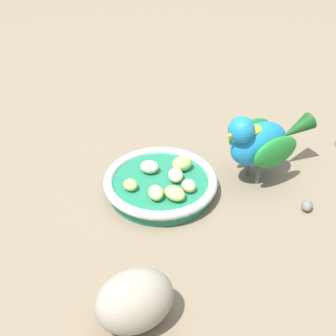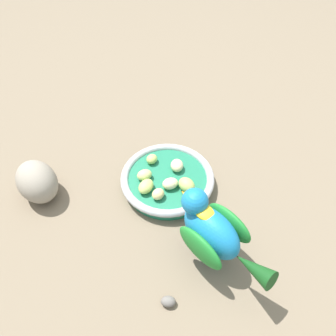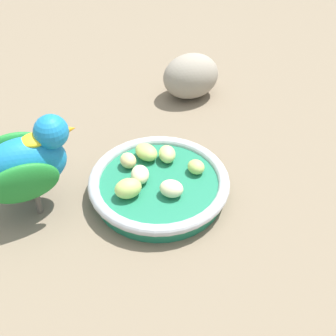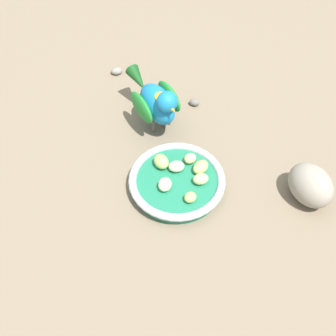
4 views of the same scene
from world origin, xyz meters
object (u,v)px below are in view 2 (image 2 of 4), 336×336
(apple_piece_1, at_px, (187,185))
(apple_piece_4, at_px, (177,165))
(feeding_bowl, at_px, (168,179))
(rock_large, at_px, (37,182))
(apple_piece_0, at_px, (144,175))
(pebble_0, at_px, (168,302))
(apple_piece_3, at_px, (172,184))
(parrot, at_px, (213,232))
(apple_piece_2, at_px, (152,159))
(apple_piece_6, at_px, (146,186))
(apple_piece_5, at_px, (158,194))

(apple_piece_1, relative_size, apple_piece_4, 1.15)
(feeding_bowl, relative_size, rock_large, 1.94)
(apple_piece_0, distance_m, pebble_0, 0.24)
(apple_piece_1, relative_size, rock_large, 0.36)
(apple_piece_0, xyz_separation_m, apple_piece_3, (-0.06, -0.01, -0.00))
(apple_piece_1, distance_m, rock_large, 0.29)
(feeding_bowl, distance_m, apple_piece_1, 0.05)
(apple_piece_0, distance_m, apple_piece_4, 0.07)
(feeding_bowl, distance_m, pebble_0, 0.24)
(parrot, bearing_deg, apple_piece_0, -3.65)
(pebble_0, bearing_deg, apple_piece_2, -52.21)
(feeding_bowl, distance_m, apple_piece_0, 0.05)
(apple_piece_2, xyz_separation_m, apple_piece_4, (-0.05, -0.01, 0.00))
(apple_piece_3, relative_size, pebble_0, 1.36)
(apple_piece_0, xyz_separation_m, pebble_0, (-0.16, 0.18, -0.03))
(rock_large, xyz_separation_m, pebble_0, (-0.33, 0.06, -0.03))
(parrot, relative_size, pebble_0, 8.04)
(apple_piece_2, distance_m, rock_large, 0.23)
(feeding_bowl, distance_m, apple_piece_6, 0.06)
(feeding_bowl, xyz_separation_m, pebble_0, (-0.12, 0.21, -0.01))
(apple_piece_1, distance_m, pebble_0, 0.22)
(apple_piece_0, bearing_deg, apple_piece_5, 151.71)
(apple_piece_0, xyz_separation_m, rock_large, (0.17, 0.12, 0.00))
(feeding_bowl, relative_size, parrot, 1.02)
(apple_piece_1, bearing_deg, apple_piece_6, 32.49)
(apple_piece_2, xyz_separation_m, apple_piece_5, (-0.06, 0.07, 0.00))
(apple_piece_0, bearing_deg, feeding_bowl, -145.13)
(apple_piece_4, bearing_deg, apple_piece_2, 10.50)
(apple_piece_3, xyz_separation_m, apple_piece_6, (0.04, 0.03, 0.00))
(feeding_bowl, xyz_separation_m, rock_large, (0.21, 0.15, 0.02))
(apple_piece_6, bearing_deg, apple_piece_4, -107.12)
(apple_piece_5, xyz_separation_m, apple_piece_6, (0.03, -0.00, 0.00))
(apple_piece_3, bearing_deg, apple_piece_4, -71.78)
(apple_piece_0, distance_m, apple_piece_6, 0.03)
(apple_piece_0, xyz_separation_m, apple_piece_5, (-0.05, 0.03, -0.00))
(apple_piece_6, bearing_deg, apple_piece_3, -142.90)
(apple_piece_6, bearing_deg, apple_piece_1, -147.51)
(apple_piece_0, height_order, pebble_0, apple_piece_0)
(feeding_bowl, height_order, apple_piece_0, apple_piece_0)
(feeding_bowl, relative_size, apple_piece_0, 6.22)
(apple_piece_2, bearing_deg, apple_piece_1, 165.00)
(apple_piece_3, distance_m, apple_piece_6, 0.05)
(apple_piece_0, distance_m, apple_piece_3, 0.06)
(apple_piece_3, height_order, apple_piece_4, same)
(apple_piece_3, height_order, parrot, parrot)
(apple_piece_0, bearing_deg, apple_piece_6, 129.45)
(rock_large, distance_m, pebble_0, 0.34)
(apple_piece_3, height_order, apple_piece_6, same)
(apple_piece_5, bearing_deg, pebble_0, 126.64)
(pebble_0, bearing_deg, parrot, -99.17)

